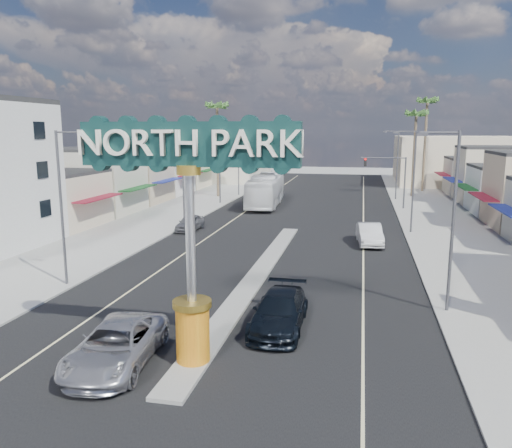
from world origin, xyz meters
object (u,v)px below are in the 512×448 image
at_px(streetlight_r_near, 450,213).
at_px(palm_right_far, 427,106).
at_px(palm_left_far, 217,111).
at_px(city_bus, 266,190).
at_px(streetlight_r_mid, 412,176).
at_px(car_parked_left, 190,223).
at_px(streetlight_l_far, 240,159).
at_px(palm_right_mid, 416,118).
at_px(car_parked_right, 369,234).
at_px(streetlight_l_mid, 185,172).
at_px(streetlight_r_far, 396,161).
at_px(streetlight_l_near, 63,200).
at_px(suv_right, 279,311).
at_px(traffic_signal_left, 234,170).
at_px(traffic_signal_right, 389,172).
at_px(gateway_sign, 190,215).
at_px(suv_left, 116,345).

xyz_separation_m(streetlight_r_near, palm_right_far, (4.57, 52.00, 7.32)).
xyz_separation_m(palm_left_far, city_bus, (7.85, -6.37, -9.62)).
distance_m(streetlight_r_mid, car_parked_left, 20.12).
bearing_deg(streetlight_l_far, streetlight_r_near, -63.58).
bearing_deg(city_bus, palm_right_mid, 30.70).
xyz_separation_m(palm_right_mid, car_parked_right, (-6.05, -31.25, -9.77)).
bearing_deg(streetlight_r_near, palm_right_mid, 86.81).
bearing_deg(streetlight_l_mid, streetlight_r_far, 46.52).
distance_m(streetlight_r_near, palm_left_far, 46.80).
distance_m(palm_right_mid, city_bus, 23.63).
height_order(streetlight_l_near, car_parked_right, streetlight_l_near).
xyz_separation_m(palm_right_mid, suv_right, (-10.30, -49.77, -9.79)).
bearing_deg(streetlight_r_far, traffic_signal_left, -157.80).
bearing_deg(traffic_signal_right, streetlight_l_far, 157.80).
height_order(palm_left_far, city_bus, palm_left_far).
bearing_deg(traffic_signal_right, streetlight_r_near, -87.90).
xyz_separation_m(gateway_sign, car_parked_left, (-9.00, 25.15, -5.21)).
distance_m(traffic_signal_left, streetlight_r_far, 21.20).
distance_m(streetlight_r_mid, streetlight_r_far, 22.00).
bearing_deg(palm_right_mid, suv_left, -106.19).
height_order(streetlight_r_near, suv_left, streetlight_r_near).
xyz_separation_m(suv_right, city_bus, (-7.85, 37.40, 1.06)).
xyz_separation_m(streetlight_l_mid, city_bus, (5.28, 13.63, -3.19)).
distance_m(streetlight_l_far, suv_left, 51.44).
bearing_deg(city_bus, streetlight_l_near, -102.51).
distance_m(traffic_signal_right, streetlight_l_near, 39.26).
relative_size(streetlight_l_far, streetlight_r_near, 1.00).
relative_size(palm_right_mid, city_bus, 0.90).
bearing_deg(palm_right_mid, traffic_signal_right, -107.63).
bearing_deg(streetlight_l_mid, suv_right, -61.09).
bearing_deg(palm_right_mid, streetlight_l_near, -116.99).
distance_m(gateway_sign, traffic_signal_left, 43.04).
height_order(streetlight_l_far, city_bus, streetlight_l_far).
xyz_separation_m(streetlight_r_near, palm_left_far, (-23.43, 40.00, 6.43)).
xyz_separation_m(traffic_signal_left, suv_left, (6.30, -42.70, -3.45)).
relative_size(streetlight_l_near, streetlight_l_mid, 1.00).
bearing_deg(streetlight_l_far, car_parked_right, -57.47).
bearing_deg(streetlight_r_near, gateway_sign, -142.45).
bearing_deg(traffic_signal_right, suv_right, -99.75).
distance_m(streetlight_r_mid, palm_left_far, 31.47).
distance_m(palm_left_far, palm_right_far, 30.48).
bearing_deg(palm_left_far, streetlight_l_near, -86.33).
xyz_separation_m(traffic_signal_right, streetlight_l_far, (-19.62, 8.01, 0.79)).
distance_m(traffic_signal_right, streetlight_r_near, 34.03).
relative_size(traffic_signal_right, streetlight_l_mid, 0.67).
bearing_deg(suv_right, gateway_sign, -122.88).
xyz_separation_m(traffic_signal_left, palm_left_far, (-3.82, 6.01, 7.22)).
bearing_deg(palm_right_mid, car_parked_left, -127.31).
height_order(palm_right_mid, suv_left, palm_right_mid).
relative_size(palm_right_far, city_bus, 1.05).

